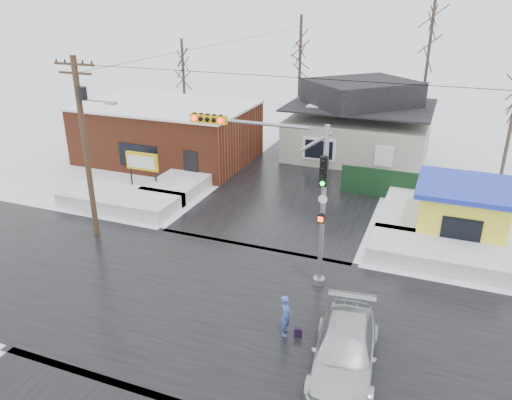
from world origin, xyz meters
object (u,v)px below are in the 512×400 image
(traffic_signal, at_px, (286,181))
(kiosk, at_px, (462,211))
(utility_pole, at_px, (85,139))
(pedestrian, at_px, (286,316))
(marquee_sign, at_px, (142,163))
(car, at_px, (345,351))

(traffic_signal, distance_m, kiosk, 10.43)
(utility_pole, height_order, kiosk, utility_pole)
(traffic_signal, xyz_separation_m, pedestrian, (1.30, -3.73, -3.73))
(marquee_sign, bearing_deg, utility_pole, -79.87)
(traffic_signal, relative_size, car, 1.38)
(traffic_signal, relative_size, utility_pole, 0.78)
(traffic_signal, height_order, pedestrian, traffic_signal)
(traffic_signal, distance_m, marquee_sign, 13.42)
(utility_pole, relative_size, car, 1.77)
(kiosk, relative_size, pedestrian, 2.86)
(kiosk, bearing_deg, pedestrian, -118.17)
(marquee_sign, distance_m, car, 18.92)
(utility_pole, bearing_deg, marquee_sign, 100.13)
(pedestrian, bearing_deg, kiosk, -36.63)
(traffic_signal, xyz_separation_m, marquee_sign, (-11.43, 6.53, -2.62))
(utility_pole, relative_size, pedestrian, 5.59)
(marquee_sign, bearing_deg, kiosk, 1.55)
(pedestrian, height_order, car, pedestrian)
(marquee_sign, bearing_deg, car, -36.83)
(marquee_sign, xyz_separation_m, kiosk, (18.50, 0.50, -0.46))
(utility_pole, xyz_separation_m, kiosk, (17.43, 6.49, -3.65))
(utility_pole, bearing_deg, car, -20.77)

